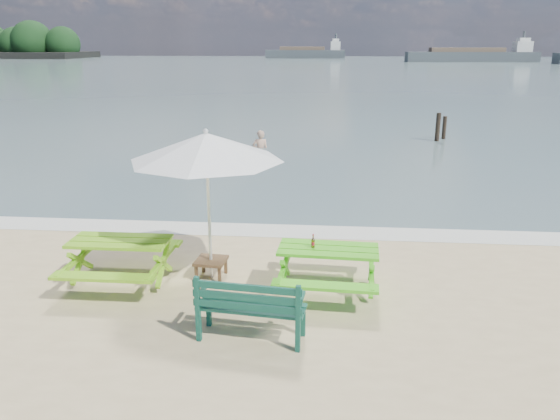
# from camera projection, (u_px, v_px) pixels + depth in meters

# --- Properties ---
(sea) EXTENTS (300.00, 300.00, 0.00)m
(sea) POSITION_uv_depth(u_px,v_px,m) (323.00, 68.00, 88.99)
(sea) COLOR slate
(sea) RESTS_ON ground
(foam_strip) EXTENTS (22.00, 0.90, 0.01)m
(foam_strip) POSITION_uv_depth(u_px,v_px,m) (277.00, 231.00, 12.47)
(foam_strip) COLOR silver
(foam_strip) RESTS_ON ground
(picnic_table_left) EXTENTS (1.73, 1.92, 0.82)m
(picnic_table_left) POSITION_uv_depth(u_px,v_px,m) (122.00, 262.00, 9.66)
(picnic_table_left) COLOR #71B41B
(picnic_table_left) RESTS_ON ground
(picnic_table_right) EXTENTS (1.79, 1.96, 0.80)m
(picnic_table_right) POSITION_uv_depth(u_px,v_px,m) (328.00, 271.00, 9.34)
(picnic_table_right) COLOR #49BC1C
(picnic_table_right) RESTS_ON ground
(park_bench) EXTENTS (1.61, 0.71, 0.96)m
(park_bench) POSITION_uv_depth(u_px,v_px,m) (251.00, 319.00, 7.89)
(park_bench) COLOR #0F3F32
(park_bench) RESTS_ON ground
(side_table) EXTENTS (0.58, 0.58, 0.35)m
(side_table) POSITION_uv_depth(u_px,v_px,m) (211.00, 268.00, 9.97)
(side_table) COLOR brown
(side_table) RESTS_ON ground
(patio_umbrella) EXTENTS (2.89, 2.89, 2.66)m
(patio_umbrella) POSITION_uv_depth(u_px,v_px,m) (206.00, 147.00, 9.31)
(patio_umbrella) COLOR silver
(patio_umbrella) RESTS_ON ground
(beer_bottle) EXTENTS (0.06, 0.06, 0.23)m
(beer_bottle) POSITION_uv_depth(u_px,v_px,m) (313.00, 243.00, 9.22)
(beer_bottle) COLOR #905B15
(beer_bottle) RESTS_ON picnic_table_right
(swimmer) EXTENTS (0.74, 0.57, 1.79)m
(swimmer) POSITION_uv_depth(u_px,v_px,m) (260.00, 152.00, 22.32)
(swimmer) COLOR tan
(swimmer) RESTS_ON ground
(mooring_pilings) EXTENTS (0.59, 0.79, 1.42)m
(mooring_pilings) POSITION_uv_depth(u_px,v_px,m) (440.00, 130.00, 23.88)
(mooring_pilings) COLOR black
(mooring_pilings) RESTS_ON ground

